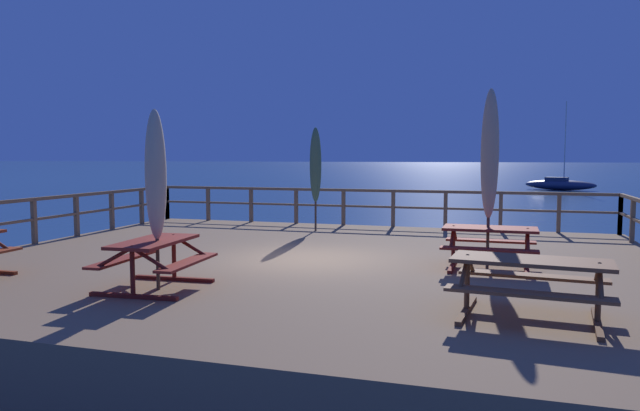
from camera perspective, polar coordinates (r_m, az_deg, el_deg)
name	(u,v)px	position (r m, az deg, el deg)	size (l,w,h in m)	color
ground_plane	(307,302)	(11.93, -1.25, -9.47)	(600.00, 600.00, 0.00)	navy
wooden_deck	(307,281)	(11.83, -1.26, -7.36)	(13.74, 11.80, 0.90)	#846647
railing_waterside_far	(368,201)	(17.17, 4.73, 0.42)	(13.54, 0.10, 1.09)	brown
railing_side_left	(34,213)	(15.14, -26.22, -0.67)	(0.10, 11.60, 1.09)	brown
picnic_table_mid_right	(154,254)	(9.36, -15.90, -4.58)	(1.50, 1.70, 0.78)	maroon
picnic_table_front_right	(490,239)	(11.03, 16.27, -3.17)	(1.67, 1.42, 0.78)	maroon
picnic_table_mid_left	(530,275)	(7.83, 19.90, -6.43)	(2.04, 1.58, 0.78)	brown
patio_umbrella_short_front	(156,176)	(9.18, -15.78, 2.83)	(0.32, 0.32, 2.76)	#4C3828
patio_umbrella_tall_mid_right	(316,165)	(15.95, -0.44, 3.95)	(0.32, 0.32, 2.84)	#4C3828
patio_umbrella_short_back	(490,155)	(11.00, 16.29, 4.79)	(0.32, 0.32, 3.27)	#4C3828
sailboat_distant	(560,184)	(55.45, 22.42, 1.94)	(6.22, 3.58, 7.72)	navy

